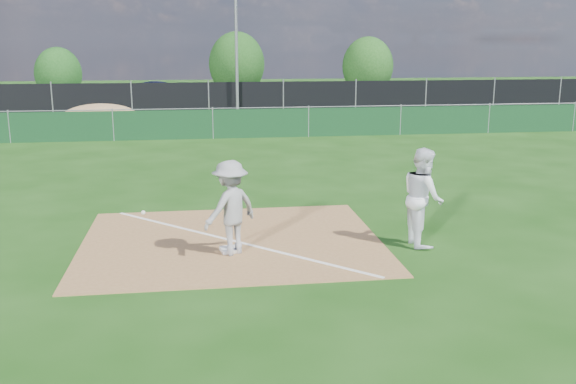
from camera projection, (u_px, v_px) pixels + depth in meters
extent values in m
plane|color=#15400D|center=(217.00, 161.00, 21.72)|extent=(90.00, 90.00, 0.00)
cube|color=olive|center=(232.00, 241.00, 13.04)|extent=(6.00, 5.00, 0.02)
cube|color=white|center=(232.00, 240.00, 13.04)|extent=(5.01, 5.01, 0.01)
cube|color=#0D3217|center=(213.00, 124.00, 26.39)|extent=(44.00, 0.05, 1.20)
ellipsoid|color=#9F7A4D|center=(100.00, 117.00, 29.09)|extent=(3.38, 2.60, 1.17)
cube|color=black|center=(209.00, 99.00, 34.03)|extent=(46.00, 0.04, 1.80)
cube|color=black|center=(208.00, 107.00, 39.05)|extent=(46.00, 9.00, 0.01)
cylinder|color=slate|center=(236.00, 39.00, 33.22)|extent=(0.16, 0.16, 8.00)
cube|color=white|center=(230.00, 250.00, 12.37)|extent=(0.41, 0.41, 0.07)
imported|color=#A2A2A4|center=(231.00, 208.00, 12.06)|extent=(1.34, 1.24, 1.81)
sphere|color=white|center=(143.00, 213.00, 11.85)|extent=(0.08, 0.08, 0.08)
imported|color=white|center=(423.00, 197.00, 12.66)|extent=(0.75, 0.96, 1.96)
imported|color=#B8BAC0|center=(69.00, 98.00, 36.65)|extent=(4.72, 2.95, 1.50)
imported|color=black|center=(164.00, 94.00, 38.88)|extent=(4.85, 3.12, 1.51)
imported|color=black|center=(275.00, 94.00, 39.13)|extent=(5.17, 2.58, 1.44)
cylinder|color=#382316|center=(60.00, 94.00, 41.91)|extent=(0.24, 0.24, 0.99)
ellipsoid|color=#164714|center=(58.00, 74.00, 41.61)|extent=(2.98, 2.98, 3.43)
cylinder|color=#382316|center=(237.00, 89.00, 44.59)|extent=(0.24, 0.24, 1.28)
ellipsoid|color=#184413|center=(237.00, 64.00, 44.20)|extent=(3.83, 3.83, 4.40)
cylinder|color=#382316|center=(367.00, 89.00, 45.16)|extent=(0.24, 0.24, 1.18)
ellipsoid|color=#1A4915|center=(368.00, 66.00, 44.79)|extent=(3.54, 3.54, 4.08)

